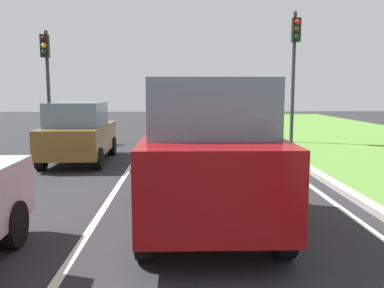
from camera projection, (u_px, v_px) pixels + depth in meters
The scene contains 8 objects.
ground_plane at pixel (156, 164), 11.61m from camera, with size 60.00×60.00×0.00m, color #262628.
lane_line_center at pixel (132, 164), 11.59m from camera, with size 0.12×32.00×0.01m, color silver.
lane_line_right_edge at pixel (279, 163), 11.72m from camera, with size 0.12×32.00×0.01m, color silver.
curb_right at pixel (296, 161), 11.73m from camera, with size 0.24×48.00×0.12m, color #9E9B93.
car_suv_ahead at pixel (208, 150), 6.44m from camera, with size 1.99×4.51×2.28m.
car_hatchback_far at pixel (79, 133), 11.85m from camera, with size 1.78×3.73×1.78m.
traffic_light_near_right at pixel (295, 56), 15.65m from camera, with size 0.32×0.50×5.17m.
traffic_light_overhead_left at pixel (46, 66), 16.21m from camera, with size 0.32×0.50×4.53m.
Camera 1 is at (0.68, 2.54, 2.11)m, focal length 37.48 mm.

